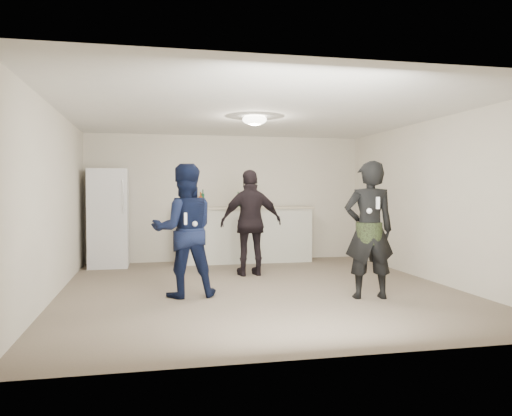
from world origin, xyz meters
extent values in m
plane|color=#6B5B4C|center=(0.00, 0.00, 0.00)|extent=(6.00, 6.00, 0.00)
plane|color=silver|center=(0.00, 0.00, 2.50)|extent=(6.00, 6.00, 0.00)
plane|color=beige|center=(0.00, 3.00, 1.25)|extent=(6.00, 0.00, 6.00)
plane|color=beige|center=(0.00, -3.00, 1.25)|extent=(6.00, 0.00, 6.00)
plane|color=beige|center=(-2.75, 0.00, 1.25)|extent=(0.00, 6.00, 6.00)
plane|color=beige|center=(2.75, 0.00, 1.25)|extent=(0.00, 6.00, 6.00)
cube|color=beige|center=(0.29, 2.67, 0.53)|extent=(2.60, 0.56, 1.05)
cube|color=#C1B296|center=(0.29, 2.67, 1.07)|extent=(2.68, 0.64, 0.04)
cube|color=white|center=(-2.27, 2.60, 0.90)|extent=(0.70, 0.70, 1.80)
cylinder|color=silver|center=(-1.99, 2.23, 1.30)|extent=(0.02, 0.02, 0.60)
ellipsoid|color=white|center=(0.00, 0.30, 2.45)|extent=(0.36, 0.36, 0.16)
cylinder|color=#B5B6BA|center=(-0.50, 2.76, 1.18)|extent=(0.08, 0.08, 0.17)
imported|color=#101C45|center=(-1.08, -0.30, 0.88)|extent=(0.89, 0.72, 1.76)
imported|color=black|center=(1.27, -0.90, 0.89)|extent=(0.70, 0.51, 1.79)
cylinder|color=#2B3C1B|center=(1.27, -0.90, 0.85)|extent=(0.34, 0.34, 0.28)
imported|color=black|center=(0.12, 1.14, 0.88)|extent=(1.05, 0.48, 1.75)
cube|color=silver|center=(-1.08, -0.58, 1.05)|extent=(0.04, 0.04, 0.15)
sphere|color=silver|center=(-0.96, -0.55, 0.98)|extent=(0.07, 0.07, 0.07)
cube|color=white|center=(1.27, -1.15, 1.25)|extent=(0.04, 0.04, 0.15)
sphere|color=white|center=(1.17, -1.12, 1.15)|extent=(0.07, 0.07, 0.07)
cylinder|color=#124119|center=(0.20, 2.83, 1.19)|extent=(0.07, 0.07, 0.21)
cylinder|color=#175130|center=(-0.52, 2.68, 1.22)|extent=(0.06, 0.06, 0.26)
cylinder|color=#934215|center=(-0.57, 2.64, 1.19)|extent=(0.07, 0.07, 0.21)
cylinder|color=#8D6914|center=(-0.54, 2.78, 1.18)|extent=(0.08, 0.08, 0.18)
camera|label=1|loc=(-1.51, -6.92, 1.40)|focal=35.00mm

